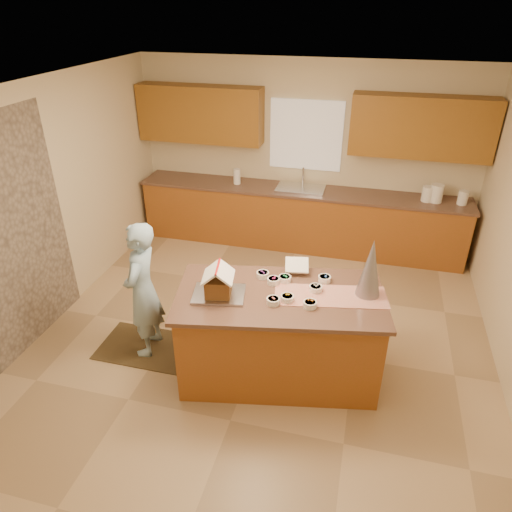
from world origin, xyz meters
The scene contains 26 objects.
floor centered at (0.00, 0.00, 0.00)m, with size 5.50×5.50×0.00m, color tan.
ceiling centered at (0.00, 0.00, 2.70)m, with size 5.50×5.50×0.00m, color silver.
wall_back centered at (0.00, 2.75, 1.35)m, with size 5.50×5.50×0.00m, color beige.
wall_front centered at (0.00, -2.75, 1.35)m, with size 5.50×5.50×0.00m, color beige.
wall_left centered at (-2.50, 0.00, 1.35)m, with size 5.50×5.50×0.00m, color beige.
window_curtain centered at (0.00, 2.72, 1.65)m, with size 1.05×0.03×1.00m, color white.
back_counter_base centered at (0.00, 2.45, 0.44)m, with size 4.80×0.60×0.88m, color brown.
back_counter_top centered at (0.00, 2.45, 0.90)m, with size 4.85×0.63×0.04m, color brown.
upper_cabinet_left centered at (-1.55, 2.57, 1.90)m, with size 1.85×0.35×0.80m, color brown.
upper_cabinet_right centered at (1.55, 2.57, 1.90)m, with size 1.85×0.35×0.80m, color brown.
sink centered at (0.00, 2.45, 0.89)m, with size 0.70×0.45×0.12m, color silver.
faucet centered at (0.00, 2.63, 1.06)m, with size 0.03×0.03×0.28m, color silver.
island_base centered at (0.29, -0.39, 0.46)m, with size 1.88×0.94×0.92m, color brown.
island_top centered at (0.29, -0.39, 0.94)m, with size 1.96×1.02×0.04m, color brown.
table_runner centered at (0.75, -0.31, 0.96)m, with size 1.04×0.38×0.01m, color #B7280D.
baking_tray centered at (-0.27, -0.55, 0.97)m, with size 0.48×0.36×0.03m, color silver.
cookbook centered at (0.37, 0.03, 1.06)m, with size 0.23×0.02×0.19m, color white.
tinsel_tree centered at (1.08, -0.19, 1.25)m, with size 0.23×0.23×0.57m, color #9E9EA9.
rug centered at (-1.20, -0.39, 0.01)m, with size 1.02×0.67×0.01m, color black.
boy centered at (-1.15, -0.39, 0.76)m, with size 0.55×0.36×1.51m, color #94B9D3.
canister_a centered at (1.77, 2.45, 1.03)m, with size 0.15×0.15×0.21m, color white.
canister_b centered at (1.88, 2.45, 1.04)m, with size 0.17×0.17×0.25m, color white.
canister_c centered at (2.23, 2.45, 1.02)m, with size 0.13×0.13×0.19m, color white.
paper_towel centered at (-0.97, 2.45, 1.03)m, with size 0.11×0.11×0.23m, color white.
gingerbread_house centered at (-0.27, -0.55, 1.10)m, with size 0.34×0.34×0.29m.
candy_bowls centered at (0.38, -0.30, 0.99)m, with size 0.73×0.62×0.06m.
Camera 1 is at (0.98, -4.01, 3.43)m, focal length 32.91 mm.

